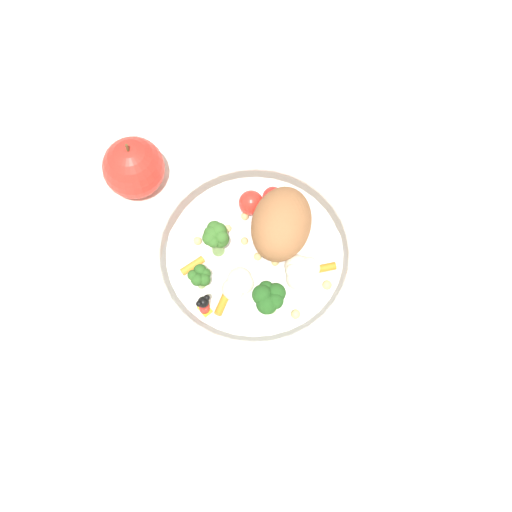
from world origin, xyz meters
TOP-DOWN VIEW (x-y plane):
  - ground_plane at (0.00, 0.00)m, footprint 2.40×2.40m
  - food_container at (-0.01, 0.00)m, footprint 0.24×0.24m
  - loose_apple at (-0.05, -0.19)m, footprint 0.08×0.08m
  - folded_napkin at (0.00, 0.23)m, footprint 0.17×0.16m

SIDE VIEW (x-z plane):
  - ground_plane at x=0.00m, z-range 0.00..0.00m
  - folded_napkin at x=0.00m, z-range 0.00..0.01m
  - food_container at x=-0.01m, z-range -0.01..0.08m
  - loose_apple at x=-0.05m, z-range -0.01..0.09m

